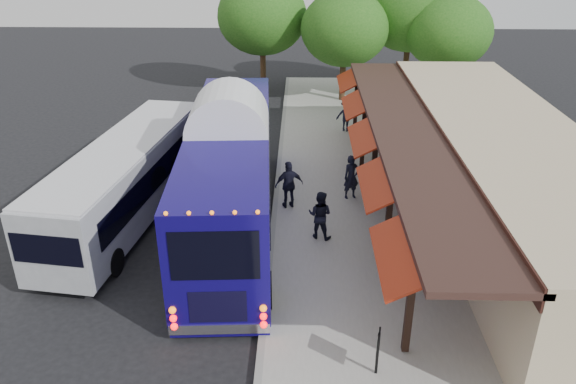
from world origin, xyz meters
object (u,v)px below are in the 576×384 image
(city_bus, at_px, (127,177))
(ped_d, at_px, (346,115))
(coach_bus, at_px, (231,170))
(sign_board, at_px, (378,347))
(ped_a, at_px, (351,177))
(ped_b, at_px, (320,215))
(ped_c, at_px, (289,185))

(city_bus, relative_size, ped_d, 6.64)
(coach_bus, bearing_deg, sign_board, -63.28)
(coach_bus, height_order, ped_d, coach_bus)
(ped_a, distance_m, ped_d, 7.96)
(coach_bus, relative_size, sign_board, 10.82)
(city_bus, height_order, ped_d, city_bus)
(city_bus, height_order, ped_b, city_bus)
(ped_d, bearing_deg, ped_a, 106.96)
(ped_b, bearing_deg, ped_a, -93.79)
(ped_a, relative_size, ped_d, 1.06)
(coach_bus, xyz_separation_m, ped_c, (2.05, 1.26, -1.14))
(ped_b, xyz_separation_m, ped_d, (1.68, 11.12, -0.04))
(ped_a, relative_size, ped_b, 1.02)
(ped_c, xyz_separation_m, ped_d, (2.80, 8.82, -0.11))
(ped_c, height_order, ped_d, ped_c)
(ped_b, distance_m, ped_c, 2.56)
(city_bus, distance_m, ped_a, 8.61)
(city_bus, bearing_deg, ped_b, -5.38)
(ped_d, bearing_deg, ped_c, 91.85)
(city_bus, relative_size, ped_a, 6.25)
(city_bus, height_order, ped_a, city_bus)
(coach_bus, relative_size, city_bus, 1.17)
(sign_board, bearing_deg, ped_a, 101.65)
(ped_c, bearing_deg, city_bus, -11.24)
(ped_b, bearing_deg, sign_board, 119.61)
(coach_bus, bearing_deg, ped_d, 60.99)
(sign_board, bearing_deg, coach_bus, 132.30)
(ped_d, xyz_separation_m, sign_board, (-0.45, -17.69, -0.02))
(coach_bus, distance_m, ped_d, 11.26)
(ped_a, xyz_separation_m, sign_board, (-0.10, -9.73, -0.07))
(ped_b, bearing_deg, ped_d, -79.55)
(coach_bus, bearing_deg, ped_a, 21.96)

